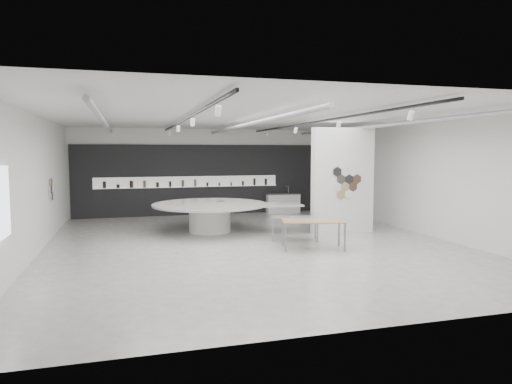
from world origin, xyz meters
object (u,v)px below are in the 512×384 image
object	(u,v)px
partition_column	(343,181)
kitchen_counter	(283,203)
sample_table_stone	(295,219)
display_island	(212,213)
sample_table_wood	(313,222)

from	to	relation	value
partition_column	kitchen_counter	distance (m)	5.68
partition_column	sample_table_stone	bearing A→B (deg)	-157.35
display_island	kitchen_counter	distance (m)	5.84
display_island	sample_table_stone	size ratio (longest dim) A/B	3.23
partition_column	display_island	size ratio (longest dim) A/B	0.69
display_island	sample_table_stone	bearing A→B (deg)	-40.14
partition_column	kitchen_counter	bearing A→B (deg)	92.42
partition_column	sample_table_wood	distance (m)	3.14
sample_table_wood	kitchen_counter	xyz separation A→B (m)	(1.77, 7.70, -0.33)
sample_table_wood	kitchen_counter	world-z (taller)	kitchen_counter
partition_column	kitchen_counter	xyz separation A→B (m)	(-0.23, 5.51, -1.36)
display_island	sample_table_stone	distance (m)	3.11
sample_table_wood	sample_table_stone	bearing A→B (deg)	93.08
kitchen_counter	display_island	bearing A→B (deg)	-127.91
partition_column	display_island	bearing A→B (deg)	162.91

